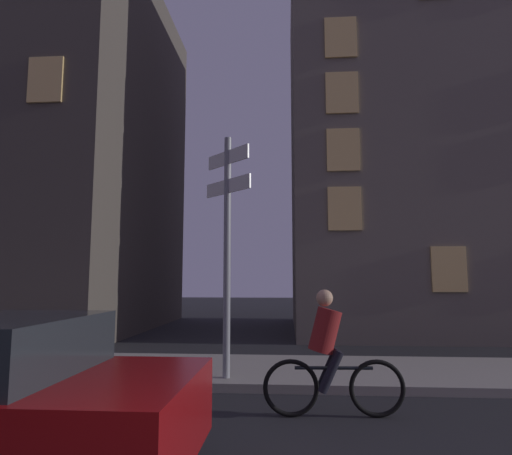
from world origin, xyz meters
name	(u,v)px	position (x,y,z in m)	size (l,w,h in m)	color
sidewalk_kerb	(274,371)	(0.00, 6.99, 0.07)	(40.00, 2.65, 0.14)	gray
signpost	(227,236)	(-0.75, 6.09, 2.48)	(0.87, 0.87, 4.05)	gray
cyclist	(329,357)	(0.80, 4.59, 0.75)	(1.82, 0.34, 1.61)	black
building_left_block	(44,153)	(-8.55, 13.68, 6.27)	(8.15, 9.46, 12.54)	#4C443D
building_right_block	(482,146)	(7.19, 14.40, 6.44)	(13.41, 7.45, 12.88)	#6B6056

